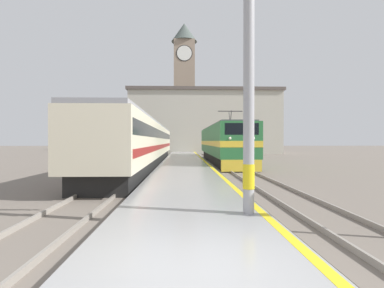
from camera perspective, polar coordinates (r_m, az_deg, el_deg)
ground_plane at (r=34.24m, az=-1.56°, el=-3.04°), size 200.00×200.00×0.00m
platform at (r=29.24m, az=-1.50°, el=-3.26°), size 3.83×140.00×0.41m
rail_track_near at (r=29.53m, az=5.93°, el=-3.57°), size 2.83×140.00×0.16m
rail_track_far at (r=29.43m, az=-8.27°, el=-3.58°), size 2.84×140.00×0.16m
locomotive_train at (r=29.93m, az=5.81°, el=0.07°), size 2.92×19.51×4.68m
passenger_train at (r=27.31m, az=-8.75°, el=0.24°), size 2.92×32.92×3.70m
catenary_mast at (r=7.64m, az=11.50°, el=15.34°), size 2.70×0.29×7.45m
clock_tower at (r=66.29m, az=-1.48°, el=11.52°), size 5.53×5.53×27.67m
station_building at (r=51.82m, az=2.43°, el=4.28°), size 25.86×7.36×10.95m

